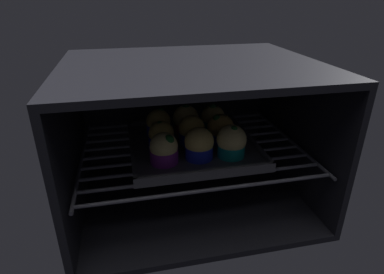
{
  "coord_description": "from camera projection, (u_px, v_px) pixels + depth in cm",
  "views": [
    {
      "loc": [
        -15.48,
        -49.21,
        50.63
      ],
      "look_at": [
        0.0,
        21.49,
        17.08
      ],
      "focal_mm": 29.86,
      "sensor_mm": 36.0,
      "label": 1
    }
  ],
  "objects": [
    {
      "name": "muffin_row2_col1",
      "position": [
        185.0,
        120.0,
        0.86
      ],
      "size": [
        6.94,
        6.94,
        7.83
      ],
      "color": "red",
      "rests_on": "baking_tray"
    },
    {
      "name": "muffin_row2_col2",
      "position": [
        213.0,
        119.0,
        0.87
      ],
      "size": [
        6.43,
        6.43,
        7.58
      ],
      "color": "#0C8C84",
      "rests_on": "baking_tray"
    },
    {
      "name": "baking_tray",
      "position": [
        192.0,
        146.0,
        0.81
      ],
      "size": [
        30.83,
        30.83,
        2.2
      ],
      "color": "#4C4C51",
      "rests_on": "oven_rack"
    },
    {
      "name": "oven_cavity",
      "position": [
        188.0,
        130.0,
        0.84
      ],
      "size": [
        59.0,
        47.0,
        37.0
      ],
      "color": "black",
      "rests_on": "ground"
    },
    {
      "name": "oven_rack",
      "position": [
        192.0,
        148.0,
        0.82
      ],
      "size": [
        54.8,
        42.0,
        0.8
      ],
      "color": "#51515B",
      "rests_on": "oven_cavity"
    },
    {
      "name": "muffin_row0_col2",
      "position": [
        231.0,
        142.0,
        0.73
      ],
      "size": [
        6.92,
        6.92,
        7.81
      ],
      "color": "#0C8C84",
      "rests_on": "baking_tray"
    },
    {
      "name": "muffin_row1_col2",
      "position": [
        220.0,
        129.0,
        0.81
      ],
      "size": [
        6.88,
        6.88,
        7.38
      ],
      "color": "#1928B7",
      "rests_on": "baking_tray"
    },
    {
      "name": "muffin_row1_col0",
      "position": [
        161.0,
        136.0,
        0.77
      ],
      "size": [
        6.39,
        6.39,
        6.98
      ],
      "color": "#1928B7",
      "rests_on": "baking_tray"
    },
    {
      "name": "muffin_row0_col0",
      "position": [
        164.0,
        149.0,
        0.71
      ],
      "size": [
        6.39,
        6.39,
        7.12
      ],
      "color": "#7A238C",
      "rests_on": "baking_tray"
    },
    {
      "name": "muffin_row0_col1",
      "position": [
        201.0,
        144.0,
        0.73
      ],
      "size": [
        6.72,
        6.72,
        7.49
      ],
      "color": "#1928B7",
      "rests_on": "baking_tray"
    },
    {
      "name": "muffin_row1_col1",
      "position": [
        193.0,
        131.0,
        0.8
      ],
      "size": [
        6.59,
        6.59,
        7.39
      ],
      "color": "#1928B7",
      "rests_on": "baking_tray"
    },
    {
      "name": "muffin_row2_col0",
      "position": [
        159.0,
        124.0,
        0.84
      ],
      "size": [
        6.46,
        6.46,
        7.24
      ],
      "color": "#1928B7",
      "rests_on": "baking_tray"
    }
  ]
}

